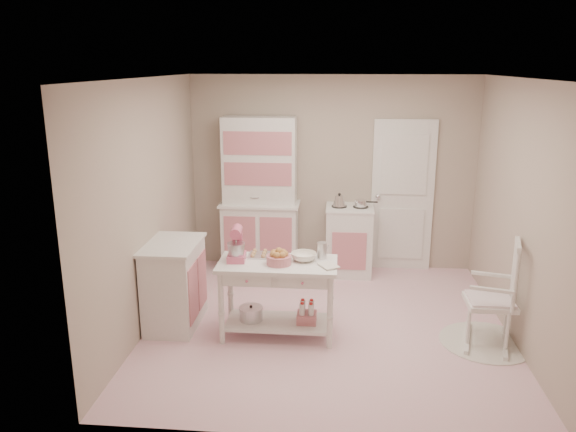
% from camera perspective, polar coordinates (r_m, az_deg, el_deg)
% --- Properties ---
extents(room_shell, '(3.84, 3.84, 2.62)m').
position_cam_1_polar(room_shell, '(5.66, 4.25, 4.12)').
color(room_shell, pink).
rests_on(room_shell, ground).
extents(door, '(0.82, 0.05, 2.04)m').
position_cam_1_polar(door, '(7.67, 11.54, 2.02)').
color(door, white).
rests_on(door, ground).
extents(hutch, '(1.06, 0.50, 2.08)m').
position_cam_1_polar(hutch, '(7.49, -2.90, 2.14)').
color(hutch, white).
rests_on(hutch, ground).
extents(stove, '(0.62, 0.57, 0.92)m').
position_cam_1_polar(stove, '(7.52, 6.20, -2.45)').
color(stove, white).
rests_on(stove, ground).
extents(base_cabinet, '(0.54, 0.84, 0.92)m').
position_cam_1_polar(base_cabinet, '(6.15, -11.47, -6.81)').
color(base_cabinet, white).
rests_on(base_cabinet, ground).
extents(lace_rug, '(0.92, 0.92, 0.01)m').
position_cam_1_polar(lace_rug, '(6.17, 19.44, -11.98)').
color(lace_rug, white).
rests_on(lace_rug, ground).
extents(rocking_chair, '(0.64, 0.81, 1.10)m').
position_cam_1_polar(rocking_chair, '(5.95, 19.90, -7.30)').
color(rocking_chair, white).
rests_on(rocking_chair, ground).
extents(work_table, '(1.20, 0.60, 0.80)m').
position_cam_1_polar(work_table, '(5.82, -1.05, -8.43)').
color(work_table, white).
rests_on(work_table, ground).
extents(stand_mixer, '(0.22, 0.29, 0.34)m').
position_cam_1_polar(stand_mixer, '(5.70, -5.27, -2.90)').
color(stand_mixer, '#DC5D81').
rests_on(stand_mixer, work_table).
extents(cookie_tray, '(0.34, 0.24, 0.02)m').
position_cam_1_polar(cookie_tray, '(5.86, -2.34, -4.00)').
color(cookie_tray, silver).
rests_on(cookie_tray, work_table).
extents(bread_basket, '(0.25, 0.25, 0.09)m').
position_cam_1_polar(bread_basket, '(5.61, -0.92, -4.47)').
color(bread_basket, '#CC7580').
rests_on(bread_basket, work_table).
extents(mixing_bowl, '(0.26, 0.26, 0.08)m').
position_cam_1_polar(mixing_bowl, '(5.71, 1.61, -4.15)').
color(mixing_bowl, white).
rests_on(mixing_bowl, work_table).
extents(metal_pitcher, '(0.10, 0.10, 0.17)m').
position_cam_1_polar(metal_pitcher, '(5.77, 3.46, -3.52)').
color(metal_pitcher, silver).
rests_on(metal_pitcher, work_table).
extents(recipe_book, '(0.24, 0.25, 0.02)m').
position_cam_1_polar(recipe_book, '(5.53, 3.45, -5.19)').
color(recipe_book, white).
rests_on(recipe_book, work_table).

